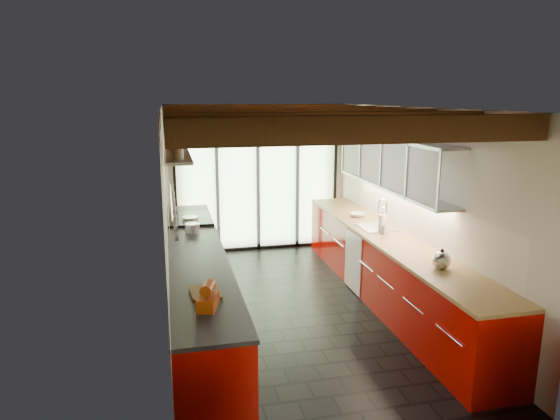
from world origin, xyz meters
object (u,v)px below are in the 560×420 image
Objects in this scene: paper_towel at (382,223)px; bowl at (358,215)px; stand_mixer at (208,297)px; kettle at (442,259)px; soap_bottle at (386,228)px.

bowl is at bearing 90.00° from paper_towel.
kettle is at bearing 10.64° from stand_mixer.
stand_mixer is at bearing -169.36° from kettle.
paper_towel is at bearing 90.00° from soap_bottle.
paper_towel is at bearing 90.00° from kettle.
paper_towel is at bearing -90.00° from bowl.
stand_mixer reaches higher than bowl.
bowl is at bearing 48.80° from stand_mixer.
kettle is at bearing -90.00° from soap_bottle.
paper_towel reaches higher than stand_mixer.
paper_towel is at bearing 38.40° from stand_mixer.
kettle is 1.70× the size of soap_bottle.
paper_towel is 1.69× the size of soap_bottle.
kettle is (2.54, 0.48, 0.01)m from stand_mixer.
paper_towel is 1.22× the size of bowl.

